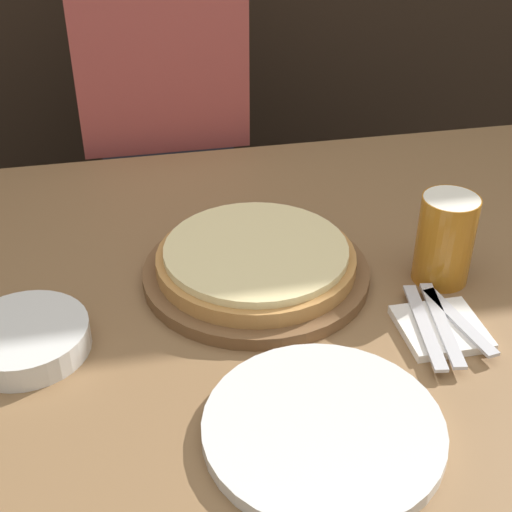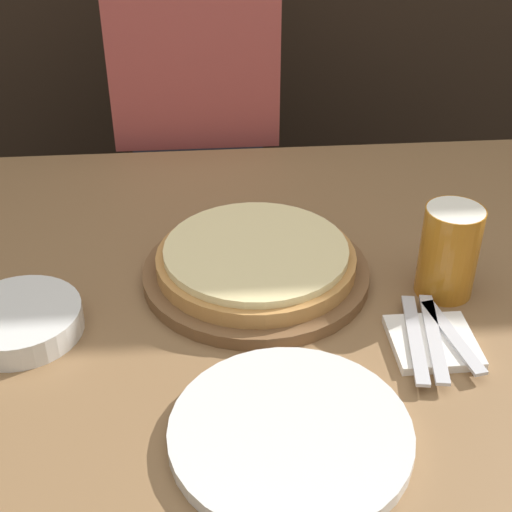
% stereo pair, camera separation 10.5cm
% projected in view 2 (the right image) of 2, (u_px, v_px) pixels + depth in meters
% --- Properties ---
extents(dining_table, '(1.44, 0.96, 0.77)m').
position_uv_depth(dining_table, '(269.00, 458.00, 1.27)').
color(dining_table, olive).
rests_on(dining_table, ground_plane).
extents(pizza_on_board, '(0.34, 0.34, 0.06)m').
position_uv_depth(pizza_on_board, '(256.00, 264.00, 1.06)').
color(pizza_on_board, brown).
rests_on(pizza_on_board, dining_table).
extents(beer_glass, '(0.08, 0.08, 0.14)m').
position_uv_depth(beer_glass, '(450.00, 248.00, 1.01)').
color(beer_glass, '#B7701E').
rests_on(beer_glass, dining_table).
extents(dinner_plate, '(0.28, 0.28, 0.02)m').
position_uv_depth(dinner_plate, '(290.00, 433.00, 0.80)').
color(dinner_plate, silver).
rests_on(dinner_plate, dining_table).
extents(side_bowl, '(0.17, 0.17, 0.04)m').
position_uv_depth(side_bowl, '(20.00, 321.00, 0.96)').
color(side_bowl, silver).
rests_on(side_bowl, dining_table).
extents(napkin_stack, '(0.11, 0.11, 0.01)m').
position_uv_depth(napkin_stack, '(433.00, 342.00, 0.94)').
color(napkin_stack, white).
rests_on(napkin_stack, dining_table).
extents(fork, '(0.05, 0.18, 0.00)m').
position_uv_depth(fork, '(415.00, 338.00, 0.93)').
color(fork, silver).
rests_on(fork, napkin_stack).
extents(dinner_knife, '(0.05, 0.18, 0.00)m').
position_uv_depth(dinner_knife, '(434.00, 337.00, 0.93)').
color(dinner_knife, silver).
rests_on(dinner_knife, napkin_stack).
extents(spoon, '(0.04, 0.15, 0.00)m').
position_uv_depth(spoon, '(452.00, 336.00, 0.94)').
color(spoon, silver).
rests_on(spoon, napkin_stack).
extents(diner_person, '(0.35, 0.20, 1.35)m').
position_uv_depth(diner_person, '(199.00, 162.00, 1.64)').
color(diner_person, '#33333D').
rests_on(diner_person, ground_plane).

